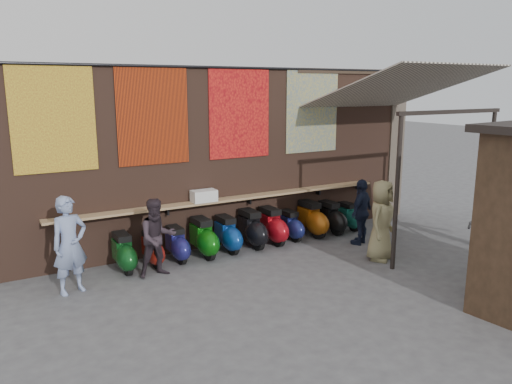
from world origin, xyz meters
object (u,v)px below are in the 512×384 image
Objects in this scene: scooter_stool_4 at (227,235)px; scooter_stool_1 at (152,249)px; scooter_stool_10 at (349,216)px; scooter_stool_6 at (272,226)px; shelf_box at (204,196)px; scooter_stool_9 at (331,218)px; diner_left at (70,245)px; shopper_navy at (361,212)px; scooter_stool_2 at (177,244)px; diner_right at (157,238)px; shopper_tan at (381,220)px; scooter_stool_5 at (251,229)px; shopper_grey at (486,215)px; scooter_stool_3 at (203,238)px; scooter_stool_8 at (311,219)px; scooter_stool_0 at (124,253)px; scooter_stool_7 at (291,226)px.

scooter_stool_1 is at bearing 179.92° from scooter_stool_4.
scooter_stool_1 is at bearing -179.86° from scooter_stool_10.
scooter_stool_10 is (2.31, 0.01, -0.08)m from scooter_stool_6.
scooter_stool_4 reaches higher than scooter_stool_1.
shelf_box is 1.61m from scooter_stool_1.
scooter_stool_9 is 0.47× the size of diner_left.
shopper_navy reaches higher than scooter_stool_4.
scooter_stool_2 is 0.50× the size of diner_right.
scooter_stool_9 is 2.12m from shopper_tan.
diner_left is (-1.67, -0.61, 0.54)m from scooter_stool_1.
scooter_stool_1 is 0.81× the size of scooter_stool_5.
shopper_grey reaches higher than scooter_stool_10.
scooter_stool_6 is (1.75, 0.05, 0.00)m from scooter_stool_3.
scooter_stool_10 is 1.26m from shopper_navy.
shopper_tan is at bearing -25.79° from scooter_stool_1.
shopper_navy is at bearing -12.63° from scooter_stool_1.
diner_right is 4.59m from shopper_tan.
scooter_stool_9 reaches higher than scooter_stool_10.
scooter_stool_10 is at bearing -4.15° from shelf_box.
scooter_stool_8 is at bearing -84.00° from shopper_navy.
diner_left is at bearing -168.60° from scooter_stool_3.
scooter_stool_1 is 0.53m from scooter_stool_2.
scooter_stool_5 is 2.52m from diner_right.
diner_right reaches higher than scooter_stool_8.
shelf_box is 2.12m from scooter_stool_0.
scooter_stool_1 is at bearing 177.69° from scooter_stool_3.
scooter_stool_3 is at bearing -118.82° from shelf_box.
shopper_navy is at bearing -10.68° from scooter_stool_0.
scooter_stool_8 is 0.51× the size of diner_left.
shelf_box is at bearing -45.75° from shopper_navy.
scooter_stool_5 is 1.21× the size of scooter_stool_7.
scooter_stool_5 is at bearing 179.87° from scooter_stool_10.
shopper_grey reaches higher than scooter_stool_7.
shopper_navy is (4.11, -1.03, 0.40)m from scooter_stool_2.
scooter_stool_0 is 3.47m from scooter_stool_6.
scooter_stool_0 is (-1.90, -0.35, -0.87)m from shelf_box.
scooter_stool_1 is 1.71m from scooter_stool_4.
scooter_stool_5 is at bearing 3.01° from scooter_stool_3.
scooter_stool_1 is 2.87m from scooter_stool_6.
scooter_stool_4 is 0.93× the size of scooter_stool_8.
shopper_navy is at bearing 42.83° from shopper_tan.
shelf_box is 1.72m from diner_right.
scooter_stool_1 is 0.47× the size of shopper_navy.
shelf_box is 0.76× the size of scooter_stool_1.
scooter_stool_3 is at bearing -179.19° from scooter_stool_10.
scooter_stool_5 is 2.85m from scooter_stool_10.
scooter_stool_7 is at bearing 1.80° from scooter_stool_3.
shelf_box is at bearing 21.52° from scooter_stool_2.
scooter_stool_2 is 0.87× the size of scooter_stool_6.
scooter_stool_0 is at bearing -178.61° from scooter_stool_5.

